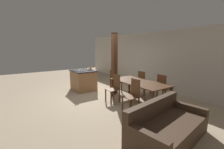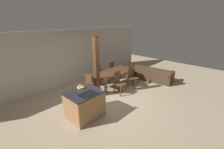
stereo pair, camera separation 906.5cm
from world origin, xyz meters
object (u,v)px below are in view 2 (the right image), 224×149
at_px(dining_chair_far_left, 97,75).
at_px(fruit_bowl, 81,87).
at_px(dining_table, 114,73).
at_px(timber_post, 96,68).
at_px(dining_chair_near_left, 119,82).
at_px(wine_glass_near, 103,87).
at_px(dining_chair_near_right, 132,77).
at_px(kitchen_island, 85,104).
at_px(couch, 154,75).
at_px(wine_glass_middle, 101,86).
at_px(dining_chair_far_right, 110,70).
at_px(dining_chair_head_end, 91,84).

bearing_deg(dining_chair_far_left, fruit_bowl, 36.25).
height_order(dining_table, timber_post, timber_post).
height_order(dining_chair_near_left, dining_chair_far_left, same).
xyz_separation_m(wine_glass_near, dining_chair_near_left, (1.60, 0.68, -0.53)).
bearing_deg(dining_chair_near_right, wine_glass_near, -165.35).
distance_m(kitchen_island, couch, 4.61).
relative_size(wine_glass_middle, dining_chair_near_right, 0.17).
relative_size(dining_chair_near_right, dining_chair_far_right, 1.00).
bearing_deg(dining_chair_head_end, wine_glass_middle, 155.04).
distance_m(dining_chair_near_left, timber_post, 1.23).
bearing_deg(fruit_bowl, kitchen_island, -110.57).
height_order(dining_chair_far_left, dining_chair_head_end, same).
xyz_separation_m(fruit_bowl, couch, (4.49, -0.40, -0.71)).
bearing_deg(fruit_bowl, timber_post, 24.42).
bearing_deg(wine_glass_middle, timber_post, 54.97).
bearing_deg(timber_post, dining_chair_far_right, 27.15).
relative_size(dining_table, dining_chair_near_left, 2.18).
relative_size(dining_chair_far_right, couch, 0.49).
bearing_deg(dining_chair_near_left, dining_table, 56.23).
relative_size(kitchen_island, wine_glass_near, 6.83).
distance_m(dining_chair_far_left, dining_chair_head_end, 1.23).
xyz_separation_m(dining_chair_far_right, couch, (1.52, -1.85, -0.26)).
distance_m(wine_glass_near, dining_chair_near_right, 2.73).
height_order(dining_chair_near_left, dining_chair_head_end, same).
distance_m(wine_glass_near, couch, 4.20).
height_order(kitchen_island, fruit_bowl, fruit_bowl).
height_order(fruit_bowl, timber_post, timber_post).
relative_size(wine_glass_near, timber_post, 0.07).
distance_m(dining_table, dining_chair_far_right, 0.90).
bearing_deg(dining_table, couch, -28.91).
bearing_deg(dining_chair_near_left, dining_chair_far_right, 56.23).
xyz_separation_m(kitchen_island, dining_chair_near_right, (3.08, 0.29, 0.06)).
relative_size(kitchen_island, dining_chair_near_right, 1.13).
relative_size(wine_glass_near, dining_chair_far_right, 0.17).
bearing_deg(dining_chair_far_left, wine_glass_middle, 52.23).
height_order(kitchen_island, wine_glass_middle, wine_glass_middle).
relative_size(fruit_bowl, timber_post, 0.10).
relative_size(wine_glass_near, dining_chair_near_right, 0.17).
distance_m(dining_chair_far_right, dining_chair_head_end, 2.10).
distance_m(wine_glass_middle, dining_chair_near_left, 1.79).
xyz_separation_m(fruit_bowl, dining_chair_head_end, (1.00, 0.71, -0.45)).
bearing_deg(dining_chair_far_right, dining_chair_near_left, 56.23).
height_order(dining_chair_far_left, timber_post, timber_post).
distance_m(couch, timber_post, 3.58).
bearing_deg(dining_chair_head_end, dining_table, -90.00).
bearing_deg(dining_chair_near_right, dining_chair_head_end, 159.47).
xyz_separation_m(wine_glass_middle, timber_post, (0.81, 1.15, 0.21)).
distance_m(kitchen_island, wine_glass_near, 0.86).
height_order(fruit_bowl, dining_table, fruit_bowl).
xyz_separation_m(wine_glass_middle, dining_chair_near_left, (1.60, 0.59, -0.53)).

